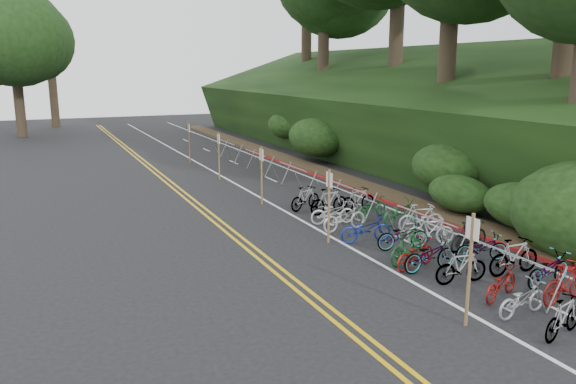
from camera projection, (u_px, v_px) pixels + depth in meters
name	position (u px, v px, depth m)	size (l,w,h in m)	color
ground	(402.00, 300.00, 14.15)	(120.00, 120.00, 0.00)	black
road_markings	(271.00, 209.00, 23.39)	(7.47, 80.00, 0.01)	gold
red_curb	(352.00, 188.00, 27.11)	(0.25, 28.00, 0.10)	maroon
embankment	(395.00, 119.00, 35.76)	(14.30, 48.14, 9.11)	black
bike_rack_front	(501.00, 260.00, 14.55)	(1.13, 3.26, 1.14)	gray
bike_racks_rest	(293.00, 173.00, 26.74)	(1.14, 23.00, 1.17)	gray
signpost_near	(470.00, 263.00, 12.45)	(0.08, 0.40, 2.64)	brown
signposts_rest	(238.00, 161.00, 26.54)	(0.08, 18.40, 2.50)	brown
bike_front	(415.00, 254.00, 16.36)	(1.65, 0.58, 0.87)	maroon
bike_valet	(424.00, 237.00, 17.86)	(3.39, 14.09, 1.07)	slate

